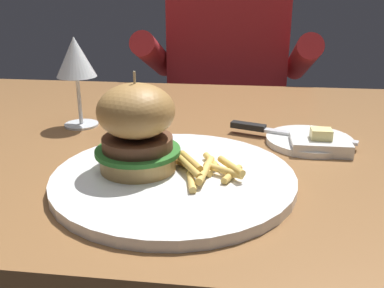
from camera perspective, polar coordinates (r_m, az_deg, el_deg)
name	(u,v)px	position (r m, az deg, el deg)	size (l,w,h in m)	color
dining_table	(183,178)	(0.77, -1.17, -4.51)	(1.49, 0.80, 0.74)	brown
main_plate	(174,178)	(0.55, -2.45, -4.57)	(0.31, 0.31, 0.01)	white
burger_sandwich	(137,127)	(0.55, -7.37, 2.20)	(0.11, 0.11, 0.13)	tan
fries_pile	(206,168)	(0.54, 1.93, -3.26)	(0.09, 0.11, 0.02)	#EABC5B
wine_glass	(76,60)	(0.78, -15.27, 10.73)	(0.07, 0.07, 0.16)	silver
bread_plate	(309,141)	(0.72, 15.36, 0.42)	(0.14, 0.14, 0.01)	white
table_knife	(279,131)	(0.72, 11.56, 1.67)	(0.20, 0.08, 0.01)	silver
butter_dish	(320,144)	(0.69, 16.70, 0.02)	(0.09, 0.06, 0.04)	white
diner_person	(226,119)	(1.43, 4.56, 3.32)	(0.51, 0.36, 1.18)	#282833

